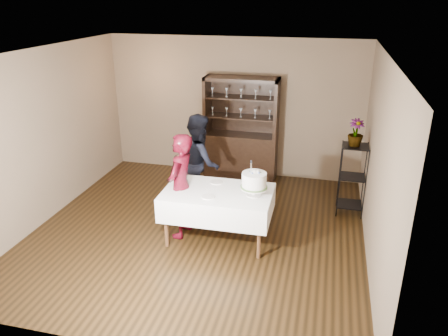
{
  "coord_description": "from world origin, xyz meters",
  "views": [
    {
      "loc": [
        1.8,
        -5.67,
        3.45
      ],
      "look_at": [
        0.39,
        0.1,
        1.05
      ],
      "focal_mm": 35.0,
      "sensor_mm": 36.0,
      "label": 1
    }
  ],
  "objects_px": {
    "plant_etagere": "(352,177)",
    "potted_plant": "(356,133)",
    "cake_table": "(218,203)",
    "woman": "(181,186)",
    "man": "(200,162)",
    "china_hutch": "(241,146)",
    "cake": "(254,181)"
  },
  "relations": [
    {
      "from": "cake",
      "to": "potted_plant",
      "type": "relative_size",
      "value": 1.23
    },
    {
      "from": "woman",
      "to": "man",
      "type": "bearing_deg",
      "value": -173.93
    },
    {
      "from": "plant_etagere",
      "to": "cake",
      "type": "distance_m",
      "value": 1.98
    },
    {
      "from": "china_hutch",
      "to": "potted_plant",
      "type": "distance_m",
      "value": 2.43
    },
    {
      "from": "cake_table",
      "to": "china_hutch",
      "type": "bearing_deg",
      "value": 93.63
    },
    {
      "from": "cake_table",
      "to": "cake",
      "type": "distance_m",
      "value": 0.66
    },
    {
      "from": "cake_table",
      "to": "cake",
      "type": "height_order",
      "value": "cake"
    },
    {
      "from": "cake",
      "to": "man",
      "type": "bearing_deg",
      "value": 138.13
    },
    {
      "from": "cake",
      "to": "potted_plant",
      "type": "distance_m",
      "value": 1.96
    },
    {
      "from": "man",
      "to": "cake",
      "type": "xyz_separation_m",
      "value": [
        1.09,
        -0.98,
        0.18
      ]
    },
    {
      "from": "china_hutch",
      "to": "cake",
      "type": "distance_m",
      "value": 2.52
    },
    {
      "from": "cake_table",
      "to": "woman",
      "type": "relative_size",
      "value": 0.99
    },
    {
      "from": "china_hutch",
      "to": "woman",
      "type": "xyz_separation_m",
      "value": [
        -0.41,
        -2.39,
        0.14
      ]
    },
    {
      "from": "woman",
      "to": "cake_table",
      "type": "bearing_deg",
      "value": 95.53
    },
    {
      "from": "china_hutch",
      "to": "plant_etagere",
      "type": "relative_size",
      "value": 1.67
    },
    {
      "from": "china_hutch",
      "to": "woman",
      "type": "distance_m",
      "value": 2.43
    },
    {
      "from": "woman",
      "to": "plant_etagere",
      "type": "bearing_deg",
      "value": 124.37
    },
    {
      "from": "china_hutch",
      "to": "cake",
      "type": "bearing_deg",
      "value": -74.19
    },
    {
      "from": "china_hutch",
      "to": "woman",
      "type": "bearing_deg",
      "value": -99.78
    },
    {
      "from": "china_hutch",
      "to": "woman",
      "type": "height_order",
      "value": "china_hutch"
    },
    {
      "from": "woman",
      "to": "china_hutch",
      "type": "bearing_deg",
      "value": 176.36
    },
    {
      "from": "cake_table",
      "to": "cake",
      "type": "xyz_separation_m",
      "value": [
        0.53,
        -0.01,
        0.4
      ]
    },
    {
      "from": "china_hutch",
      "to": "cake_table",
      "type": "height_order",
      "value": "china_hutch"
    },
    {
      "from": "plant_etagere",
      "to": "potted_plant",
      "type": "relative_size",
      "value": 2.77
    },
    {
      "from": "plant_etagere",
      "to": "cake_table",
      "type": "xyz_separation_m",
      "value": [
        -1.93,
        -1.34,
        -0.05
      ]
    },
    {
      "from": "plant_etagere",
      "to": "woman",
      "type": "height_order",
      "value": "woman"
    },
    {
      "from": "man",
      "to": "china_hutch",
      "type": "bearing_deg",
      "value": -42.08
    },
    {
      "from": "potted_plant",
      "to": "man",
      "type": "bearing_deg",
      "value": -171.52
    },
    {
      "from": "cake_table",
      "to": "potted_plant",
      "type": "bearing_deg",
      "value": 35.08
    },
    {
      "from": "cake_table",
      "to": "woman",
      "type": "bearing_deg",
      "value": 179.4
    },
    {
      "from": "cake_table",
      "to": "potted_plant",
      "type": "height_order",
      "value": "potted_plant"
    },
    {
      "from": "woman",
      "to": "man",
      "type": "xyz_separation_m",
      "value": [
        0.0,
        0.96,
        0.02
      ]
    }
  ]
}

